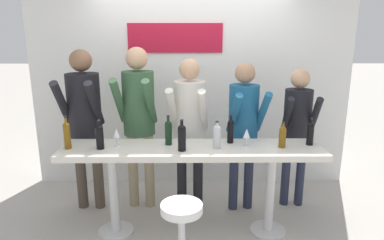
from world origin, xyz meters
name	(u,v)px	position (x,y,z in m)	size (l,w,h in m)	color
ground_plane	(192,231)	(0.00, 0.00, 0.00)	(40.00, 40.00, 0.00)	#B2ADA3
back_wall	(191,78)	(0.00, 1.30, 1.43)	(4.14, 0.12, 2.85)	silver
tasting_table	(192,161)	(0.00, 0.00, 0.78)	(2.54, 0.54, 0.93)	silver
bar_stool	(182,229)	(-0.09, -0.64, 0.43)	(0.36, 0.36, 0.65)	silver
person_far_left	(84,113)	(-1.18, 0.53, 1.15)	(0.44, 0.57, 1.83)	#473D33
person_left	(139,110)	(-0.59, 0.56, 1.16)	(0.46, 0.59, 1.86)	gray
person_center_left	(190,118)	(-0.02, 0.52, 1.08)	(0.46, 0.58, 1.74)	black
person_center	(244,121)	(0.57, 0.49, 1.06)	(0.44, 0.56, 1.70)	#23283D
person_center_right	(297,123)	(1.19, 0.57, 1.02)	(0.40, 0.51, 1.62)	#23283D
wine_bottle_0	(217,135)	(0.24, -0.03, 1.05)	(0.08, 0.08, 0.27)	#B7BCC1
wine_bottle_1	(310,132)	(1.16, 0.06, 1.05)	(0.07, 0.07, 0.27)	black
wine_bottle_2	(182,136)	(-0.10, -0.10, 1.07)	(0.08, 0.08, 0.30)	black
wine_bottle_3	(100,136)	(-0.88, -0.04, 1.06)	(0.07, 0.07, 0.28)	black
wine_bottle_4	(283,136)	(0.87, -0.02, 1.04)	(0.07, 0.07, 0.25)	brown
wine_bottle_5	(168,131)	(-0.23, 0.08, 1.06)	(0.07, 0.07, 0.30)	black
wine_bottle_6	(67,134)	(-1.19, -0.04, 1.07)	(0.07, 0.07, 0.32)	brown
wine_bottle_7	(231,130)	(0.39, 0.13, 1.06)	(0.06, 0.06, 0.29)	black
wine_glass_0	(116,134)	(-0.74, 0.04, 1.05)	(0.07, 0.07, 0.18)	silver
wine_glass_1	(247,134)	(0.53, 0.02, 1.05)	(0.07, 0.07, 0.18)	silver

